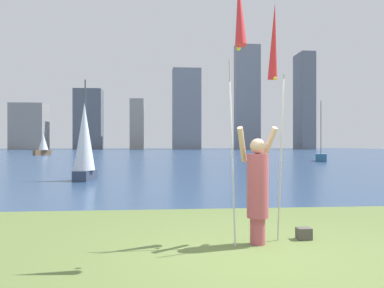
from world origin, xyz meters
TOP-DOWN VIEW (x-y plane):
  - ground at (0.00, 50.95)m, footprint 120.00×138.00m
  - person at (0.11, 0.46)m, footprint 0.66×0.48m
  - kite_flag_left at (-0.27, 0.01)m, footprint 0.16×0.94m
  - kite_flag_right at (0.49, 0.87)m, footprint 0.16×0.68m
  - bag at (0.93, 0.69)m, footprint 0.22×0.19m
  - sailboat_0 at (-4.39, 11.08)m, footprint 0.95×1.78m
  - sailboat_2 at (12.47, 26.62)m, footprint 1.58×2.29m
  - sailboat_4 at (-16.29, 47.28)m, footprint 1.92×2.28m
  - skyline_tower_0 at (-32.27, 92.30)m, footprint 7.85×6.48m
  - skyline_tower_1 at (-18.75, 95.72)m, footprint 6.90×5.17m
  - skyline_tower_2 at (-6.50, 95.77)m, footprint 3.49×4.87m
  - skyline_tower_3 at (6.17, 94.72)m, footprint 7.17×5.34m
  - skyline_tower_4 at (22.35, 95.85)m, footprint 6.58×3.06m
  - skyline_tower_5 at (36.41, 92.01)m, footprint 3.58×6.82m

SIDE VIEW (x-z plane):
  - ground at x=0.00m, z-range -0.12..0.00m
  - bag at x=0.93m, z-range 0.00..0.18m
  - sailboat_2 at x=12.47m, z-range -2.21..2.94m
  - person at x=0.11m, z-range -0.02..1.78m
  - sailboat_4 at x=-16.29m, z-range -0.47..3.32m
  - sailboat_0 at x=-4.39m, z-range -0.54..3.64m
  - kite_flag_right at x=0.49m, z-range 1.20..5.02m
  - kite_flag_left at x=-0.27m, z-range 1.32..5.18m
  - skyline_tower_0 at x=-32.27m, z-range 0.00..11.12m
  - skyline_tower_2 at x=-6.50m, z-range 0.00..12.85m
  - skyline_tower_1 at x=-18.75m, z-range 0.00..15.26m
  - skyline_tower_3 at x=6.17m, z-range 0.00..20.58m
  - skyline_tower_5 at x=36.41m, z-range 0.00..24.63m
  - skyline_tower_4 at x=22.35m, z-range 0.00..27.47m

